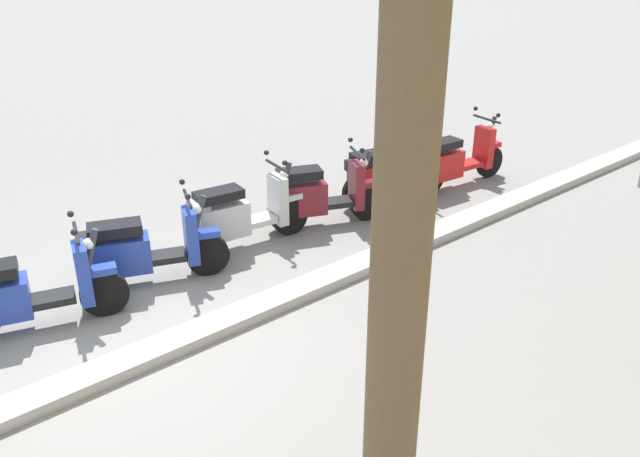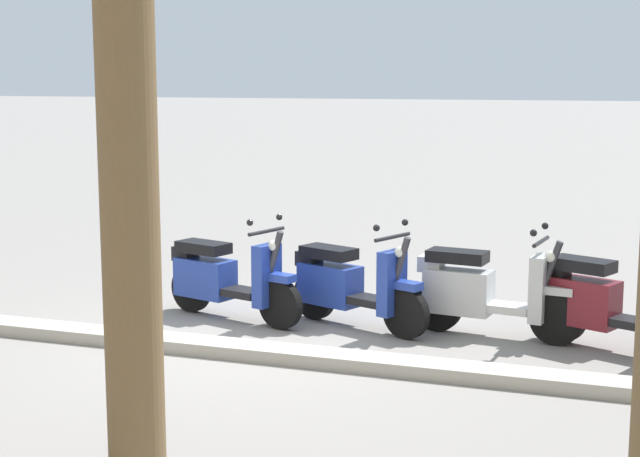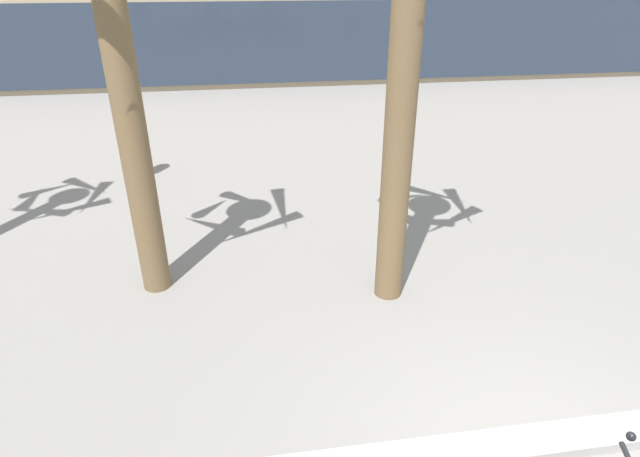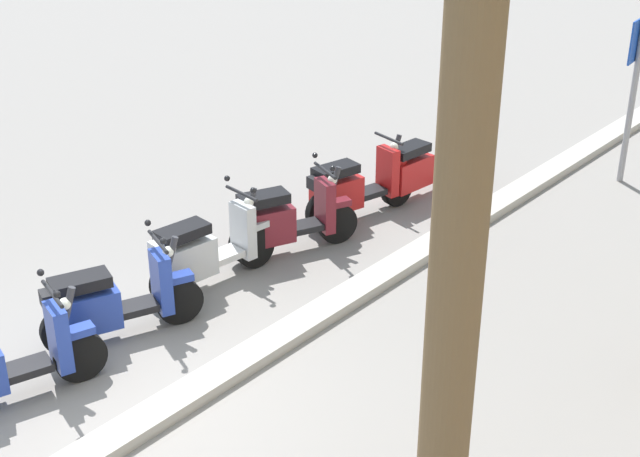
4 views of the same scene
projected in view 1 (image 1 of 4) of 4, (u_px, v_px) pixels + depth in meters
The scene contains 8 objects.
ground_plane at pixel (120, 343), 6.79m from camera, with size 200.00×200.00×0.00m, color gray.
curb_strip at pixel (139, 358), 6.46m from camera, with size 60.00×0.36×0.12m, color #ADA89E.
scooter_red_last_in_row at pixel (455, 160), 10.53m from camera, with size 1.84×0.56×1.17m.
scooter_red_mid_centre at pixel (387, 174), 9.95m from camera, with size 1.77×0.71×1.04m.
scooter_maroon_mid_front at pixel (318, 195), 9.17m from camera, with size 1.63×0.86×1.17m.
scooter_silver_lead_nearest at pixel (240, 215), 8.56m from camera, with size 1.75×0.58×1.17m.
scooter_blue_far_back at pixel (143, 250), 7.70m from camera, with size 1.66×0.84×1.17m.
scooter_blue_gap_after_mid at pixel (24, 293), 6.82m from camera, with size 1.75×0.78×1.17m.
Camera 1 is at (2.04, 5.64, 3.96)m, focal length 37.22 mm.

